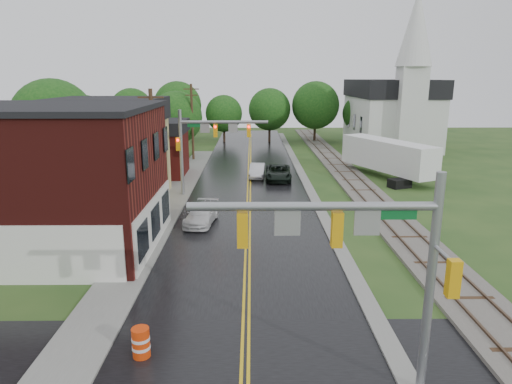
{
  "coord_description": "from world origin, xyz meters",
  "views": [
    {
      "loc": [
        0.25,
        -10.51,
        9.8
      ],
      "look_at": [
        0.49,
        14.34,
        3.5
      ],
      "focal_mm": 32.0,
      "sensor_mm": 36.0,
      "label": 1
    }
  ],
  "objects_px": {
    "traffic_signal_near": "(362,247)",
    "tree_left_c": "(123,126)",
    "brick_building": "(29,179)",
    "utility_pole_c": "(192,121)",
    "tree_left_e": "(177,119)",
    "sedan_silver": "(257,171)",
    "tree_left_b": "(55,122)",
    "semi_trailer": "(387,156)",
    "utility_pole_b": "(154,150)",
    "pickup_white": "(202,215)",
    "traffic_signal_far": "(207,137)",
    "church": "(393,106)",
    "construction_barrel": "(141,343)",
    "suv_dark": "(278,173)"
  },
  "relations": [
    {
      "from": "tree_left_b",
      "to": "suv_dark",
      "type": "height_order",
      "value": "tree_left_b"
    },
    {
      "from": "semi_trailer",
      "to": "sedan_silver",
      "type": "bearing_deg",
      "value": 179.29
    },
    {
      "from": "utility_pole_c",
      "to": "suv_dark",
      "type": "bearing_deg",
      "value": -49.12
    },
    {
      "from": "sedan_silver",
      "to": "tree_left_b",
      "type": "bearing_deg",
      "value": -168.88
    },
    {
      "from": "tree_left_b",
      "to": "tree_left_e",
      "type": "xyz_separation_m",
      "value": [
        9.0,
        14.0,
        -0.9
      ]
    },
    {
      "from": "utility_pole_b",
      "to": "utility_pole_c",
      "type": "distance_m",
      "value": 22.0
    },
    {
      "from": "utility_pole_c",
      "to": "tree_left_b",
      "type": "height_order",
      "value": "tree_left_b"
    },
    {
      "from": "tree_left_b",
      "to": "tree_left_c",
      "type": "height_order",
      "value": "tree_left_b"
    },
    {
      "from": "tree_left_b",
      "to": "construction_barrel",
      "type": "xyz_separation_m",
      "value": [
        14.12,
        -27.9,
        -5.15
      ]
    },
    {
      "from": "tree_left_e",
      "to": "utility_pole_c",
      "type": "bearing_deg",
      "value": -42.84
    },
    {
      "from": "traffic_signal_far",
      "to": "tree_left_e",
      "type": "xyz_separation_m",
      "value": [
        -5.38,
        18.9,
        -0.16
      ]
    },
    {
      "from": "church",
      "to": "pickup_white",
      "type": "distance_m",
      "value": 41.78
    },
    {
      "from": "utility_pole_b",
      "to": "tree_left_e",
      "type": "height_order",
      "value": "utility_pole_b"
    },
    {
      "from": "traffic_signal_far",
      "to": "tree_left_e",
      "type": "distance_m",
      "value": 19.65
    },
    {
      "from": "utility_pole_b",
      "to": "pickup_white",
      "type": "distance_m",
      "value": 6.04
    },
    {
      "from": "traffic_signal_near",
      "to": "tree_left_e",
      "type": "relative_size",
      "value": 0.9
    },
    {
      "from": "semi_trailer",
      "to": "utility_pole_b",
      "type": "bearing_deg",
      "value": -149.71
    },
    {
      "from": "semi_trailer",
      "to": "tree_left_b",
      "type": "bearing_deg",
      "value": -176.25
    },
    {
      "from": "tree_left_b",
      "to": "pickup_white",
      "type": "xyz_separation_m",
      "value": [
        14.65,
        -12.51,
        -5.08
      ]
    },
    {
      "from": "tree_left_e",
      "to": "suv_dark",
      "type": "distance_m",
      "value": 17.97
    },
    {
      "from": "tree_left_e",
      "to": "semi_trailer",
      "type": "distance_m",
      "value": 25.63
    },
    {
      "from": "utility_pole_c",
      "to": "tree_left_e",
      "type": "relative_size",
      "value": 1.1
    },
    {
      "from": "tree_left_e",
      "to": "semi_trailer",
      "type": "height_order",
      "value": "tree_left_e"
    },
    {
      "from": "traffic_signal_far",
      "to": "construction_barrel",
      "type": "bearing_deg",
      "value": -90.65
    },
    {
      "from": "construction_barrel",
      "to": "traffic_signal_far",
      "type": "bearing_deg",
      "value": 89.35
    },
    {
      "from": "tree_left_b",
      "to": "tree_left_e",
      "type": "bearing_deg",
      "value": 57.26
    },
    {
      "from": "traffic_signal_near",
      "to": "tree_left_c",
      "type": "bearing_deg",
      "value": 114.56
    },
    {
      "from": "brick_building",
      "to": "tree_left_e",
      "type": "xyz_separation_m",
      "value": [
        3.64,
        30.9,
        0.66
      ]
    },
    {
      "from": "church",
      "to": "semi_trailer",
      "type": "height_order",
      "value": "church"
    },
    {
      "from": "church",
      "to": "semi_trailer",
      "type": "bearing_deg",
      "value": -107.72
    },
    {
      "from": "traffic_signal_near",
      "to": "tree_left_c",
      "type": "height_order",
      "value": "tree_left_c"
    },
    {
      "from": "tree_left_c",
      "to": "semi_trailer",
      "type": "xyz_separation_m",
      "value": [
        27.53,
        -5.93,
        -2.29
      ]
    },
    {
      "from": "sedan_silver",
      "to": "construction_barrel",
      "type": "bearing_deg",
      "value": -94.24
    },
    {
      "from": "traffic_signal_far",
      "to": "tree_left_c",
      "type": "relative_size",
      "value": 0.96
    },
    {
      "from": "suv_dark",
      "to": "sedan_silver",
      "type": "relative_size",
      "value": 1.28
    },
    {
      "from": "tree_left_c",
      "to": "sedan_silver",
      "type": "distance_m",
      "value": 16.2
    },
    {
      "from": "sedan_silver",
      "to": "utility_pole_b",
      "type": "bearing_deg",
      "value": -117.77
    },
    {
      "from": "suv_dark",
      "to": "construction_barrel",
      "type": "distance_m",
      "value": 29.61
    },
    {
      "from": "utility_pole_b",
      "to": "suv_dark",
      "type": "xyz_separation_m",
      "value": [
        9.63,
        10.87,
        -3.99
      ]
    },
    {
      "from": "traffic_signal_far",
      "to": "construction_barrel",
      "type": "distance_m",
      "value": 23.42
    },
    {
      "from": "traffic_signal_far",
      "to": "pickup_white",
      "type": "height_order",
      "value": "traffic_signal_far"
    },
    {
      "from": "semi_trailer",
      "to": "brick_building",
      "type": "bearing_deg",
      "value": -144.06
    },
    {
      "from": "tree_left_c",
      "to": "semi_trailer",
      "type": "relative_size",
      "value": 0.65
    },
    {
      "from": "brick_building",
      "to": "utility_pole_b",
      "type": "distance_m",
      "value": 9.03
    },
    {
      "from": "brick_building",
      "to": "tree_left_e",
      "type": "distance_m",
      "value": 31.12
    },
    {
      "from": "pickup_white",
      "to": "construction_barrel",
      "type": "xyz_separation_m",
      "value": [
        -0.53,
        -15.39,
        -0.07
      ]
    },
    {
      "from": "sedan_silver",
      "to": "construction_barrel",
      "type": "relative_size",
      "value": 3.64
    },
    {
      "from": "brick_building",
      "to": "traffic_signal_near",
      "type": "xyz_separation_m",
      "value": [
        15.96,
        -13.0,
        0.82
      ]
    },
    {
      "from": "utility_pole_b",
      "to": "sedan_silver",
      "type": "height_order",
      "value": "utility_pole_b"
    },
    {
      "from": "utility_pole_b",
      "to": "tree_left_e",
      "type": "xyz_separation_m",
      "value": [
        -2.05,
        23.9,
        0.09
      ]
    }
  ]
}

